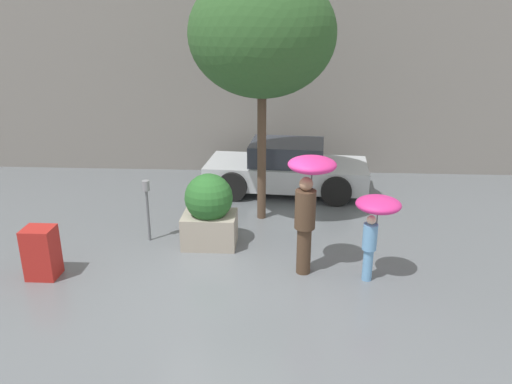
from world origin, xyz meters
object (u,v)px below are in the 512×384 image
at_px(planter_box, 209,210).
at_px(newspaper_box, 41,253).
at_px(person_child, 376,215).
at_px(parking_meter, 147,198).
at_px(parked_car_near, 287,168).
at_px(person_adult, 309,192).
at_px(street_tree, 262,35).

relative_size(planter_box, newspaper_box, 1.60).
height_order(person_child, parking_meter, person_child).
distance_m(person_child, parked_car_near, 4.67).
height_order(person_adult, parking_meter, person_adult).
bearing_deg(parking_meter, person_adult, -19.50).
bearing_deg(parking_meter, street_tree, 30.96).
distance_m(person_adult, street_tree, 3.50).
bearing_deg(parked_car_near, parking_meter, 143.22).
relative_size(street_tree, newspaper_box, 5.69).
height_order(person_adult, street_tree, street_tree).
relative_size(planter_box, person_child, 0.98).
distance_m(parking_meter, newspaper_box, 2.15).
height_order(planter_box, parking_meter, planter_box).
height_order(person_child, newspaper_box, person_child).
bearing_deg(planter_box, person_child, -22.16).
distance_m(person_child, parking_meter, 4.36).
bearing_deg(street_tree, planter_box, -123.24).
xyz_separation_m(person_child, newspaper_box, (-5.58, -0.22, -0.72)).
xyz_separation_m(street_tree, parking_meter, (-2.17, -1.30, -2.97)).
bearing_deg(street_tree, parking_meter, -149.04).
distance_m(planter_box, parking_meter, 1.25).
bearing_deg(street_tree, person_adult, -69.55).
bearing_deg(person_adult, person_child, -65.89).
xyz_separation_m(person_child, parked_car_near, (-1.43, 4.41, -0.57)).
xyz_separation_m(planter_box, parking_meter, (-1.23, 0.13, 0.18)).
relative_size(parked_car_near, newspaper_box, 4.55).
distance_m(person_child, newspaper_box, 5.63).
bearing_deg(parked_car_near, person_child, -157.50).
xyz_separation_m(parked_car_near, newspaper_box, (-4.15, -4.64, -0.15)).
height_order(person_adult, parked_car_near, person_adult).
height_order(person_adult, person_child, person_adult).
distance_m(parked_car_near, parking_meter, 4.13).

